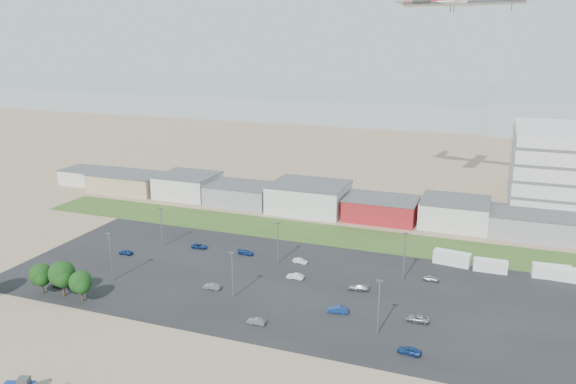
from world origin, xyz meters
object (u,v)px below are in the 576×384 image
at_px(parked_car_11, 300,261).
at_px(parked_car_7, 295,276).
at_px(parked_car_4, 212,286).
at_px(parked_car_6, 246,252).
at_px(parked_car_13, 256,321).
at_px(parked_car_10, 63,284).
at_px(parked_car_12, 358,287).
at_px(parked_car_8, 431,278).
at_px(parked_car_9, 199,246).
at_px(box_trailer_a, 452,258).
at_px(parked_car_5, 126,252).
at_px(parked_car_1, 338,310).
at_px(parked_car_0, 417,319).
at_px(parked_car_2, 409,350).

bearing_deg(parked_car_11, parked_car_7, -160.61).
bearing_deg(parked_car_4, parked_car_6, 178.98).
bearing_deg(parked_car_13, parked_car_4, -127.49).
distance_m(parked_car_10, parked_car_12, 61.47).
bearing_deg(parked_car_11, parked_car_13, -169.37).
relative_size(parked_car_8, parked_car_9, 0.85).
bearing_deg(parked_car_8, box_trailer_a, -14.47).
height_order(parked_car_5, parked_car_11, parked_car_5).
bearing_deg(parked_car_10, box_trailer_a, -68.37).
relative_size(parked_car_1, parked_car_10, 0.89).
bearing_deg(parked_car_13, parked_car_0, 110.00).
bearing_deg(parked_car_13, parked_car_8, 135.47).
height_order(box_trailer_a, parked_car_12, box_trailer_a).
xyz_separation_m(box_trailer_a, parked_car_7, (-30.85, -20.06, -0.90)).
height_order(parked_car_5, parked_car_6, parked_car_5).
bearing_deg(parked_car_2, parked_car_10, -84.10).
distance_m(parked_car_5, parked_car_12, 56.81).
distance_m(parked_car_0, parked_car_13, 29.46).
relative_size(parked_car_1, parked_car_13, 1.15).
bearing_deg(parked_car_9, parked_car_5, 122.85).
bearing_deg(parked_car_6, parked_car_12, -104.49).
xyz_separation_m(parked_car_4, parked_car_6, (-1.41, 19.78, -0.04)).
height_order(parked_car_9, parked_car_10, parked_car_10).
xyz_separation_m(box_trailer_a, parked_car_8, (-3.33, -10.92, -0.95)).
xyz_separation_m(parked_car_6, parked_car_11, (13.92, -0.47, 0.00)).
relative_size(parked_car_2, parked_car_9, 0.97).
distance_m(box_trailer_a, parked_car_4, 54.76).
height_order(parked_car_6, parked_car_11, same).
height_order(parked_car_11, parked_car_13, parked_car_13).
relative_size(parked_car_5, parked_car_10, 0.77).
xyz_separation_m(parked_car_1, parked_car_4, (-27.16, 0.89, -0.05)).
relative_size(parked_car_1, parked_car_8, 1.18).
bearing_deg(parked_car_6, parked_car_1, -122.40).
relative_size(box_trailer_a, parked_car_7, 2.17).
xyz_separation_m(parked_car_7, parked_car_10, (-44.05, -20.81, 0.03)).
height_order(box_trailer_a, parked_car_4, box_trailer_a).
xyz_separation_m(parked_car_0, parked_car_10, (-71.37, -10.93, 0.05)).
distance_m(parked_car_1, parked_car_9, 45.80).
distance_m(parked_car_1, parked_car_6, 35.26).
distance_m(parked_car_2, parked_car_9, 63.50).
xyz_separation_m(parked_car_9, parked_car_11, (26.36, -0.19, 0.01)).
distance_m(parked_car_4, parked_car_10, 31.29).
xyz_separation_m(parked_car_2, parked_car_10, (-71.68, 0.57, -0.01)).
distance_m(parked_car_4, parked_car_6, 19.83).
relative_size(parked_car_2, parked_car_10, 0.86).
bearing_deg(parked_car_8, parked_car_5, 100.71).
xyz_separation_m(parked_car_2, parked_car_11, (-29.54, 29.93, -0.09)).
bearing_deg(parked_car_12, parked_car_1, -13.19).
relative_size(box_trailer_a, parked_car_4, 2.20).
distance_m(parked_car_4, parked_car_5, 30.00).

